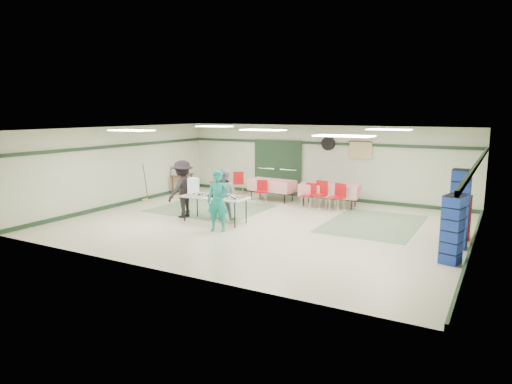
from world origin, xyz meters
The scene contains 42 objects.
floor centered at (0.00, 0.00, 0.00)m, with size 11.00×11.00×0.00m, color beige.
ceiling centered at (0.00, 0.00, 2.70)m, with size 11.00×11.00×0.00m, color white.
wall_back centered at (0.00, 4.50, 1.35)m, with size 11.00×11.00×0.00m, color #B6BDA1.
wall_front centered at (0.00, -4.50, 1.35)m, with size 11.00×11.00×0.00m, color #B6BDA1.
wall_left centered at (-5.50, 0.00, 1.35)m, with size 9.00×9.00×0.00m, color #B6BDA1.
wall_right centered at (5.50, 0.00, 1.35)m, with size 9.00×9.00×0.00m, color #B6BDA1.
trim_back centered at (0.00, 4.47, 2.05)m, with size 11.00×0.06×0.10m, color #1C331E.
baseboard_back centered at (0.00, 4.47, 0.06)m, with size 11.00×0.06×0.12m, color #1C331E.
trim_left centered at (-5.47, 0.00, 2.05)m, with size 9.00×0.06×0.10m, color #1C331E.
baseboard_left centered at (-5.47, 0.00, 0.06)m, with size 9.00×0.06×0.12m, color #1C331E.
trim_right centered at (5.47, 0.00, 2.05)m, with size 9.00×0.06×0.10m, color #1C331E.
baseboard_right centered at (5.47, 0.00, 0.06)m, with size 9.00×0.06×0.12m, color #1C331E.
green_patch_a centered at (-2.50, 1.00, 0.00)m, with size 3.50×3.00×0.01m, color gray.
green_patch_b centered at (2.80, 1.50, 0.00)m, with size 2.50×3.50×0.01m, color gray.
double_door_left centered at (-2.20, 4.44, 1.05)m, with size 0.90×0.06×2.10m, color gray.
double_door_right centered at (-1.25, 4.44, 1.05)m, with size 0.90×0.06×2.10m, color gray.
door_frame centered at (-1.73, 4.42, 1.05)m, with size 2.00×0.03×2.15m, color #1C331E.
wall_fan centered at (0.30, 4.44, 2.05)m, with size 0.50×0.50×0.10m, color black.
scroll_banner centered at (1.50, 4.44, 1.85)m, with size 0.80×0.02×0.60m, color #CBB97F.
serving_table centered at (-1.30, -0.53, 0.72)m, with size 2.00×0.85×0.76m.
sheet_tray_right centered at (-0.69, -0.56, 0.77)m, with size 0.63×0.48×0.02m, color silver.
sheet_tray_mid centered at (-1.42, -0.38, 0.77)m, with size 0.56×0.43×0.02m, color silver.
sheet_tray_left centered at (-1.82, -0.63, 0.77)m, with size 0.57×0.43×0.02m, color silver.
baking_pan centered at (-1.20, -0.57, 0.80)m, with size 0.45×0.28×0.08m, color black.
foam_box_stack centered at (-2.12, -0.46, 1.00)m, with size 0.26×0.24×0.48m, color white.
volunteer_teal centered at (-0.65, -1.32, 0.82)m, with size 0.60×0.39×1.65m, color #148C7F.
volunteer_grey centered at (-1.29, -0.06, 0.76)m, with size 0.74×0.58×1.53m, color gray.
volunteer_dark centered at (-2.52, -0.44, 0.87)m, with size 1.13×0.65×1.74m, color black.
dining_table_a centered at (0.83, 3.25, 0.57)m, with size 2.06×1.10×0.77m.
dining_table_b centered at (-1.37, 3.25, 0.57)m, with size 1.74×0.89×0.77m.
chair_a centered at (0.71, 2.69, 0.58)m, with size 0.52×0.52×0.94m.
chair_b centered at (0.34, 2.68, 0.51)m, with size 0.45×0.45×0.83m.
chair_c centered at (1.35, 2.68, 0.55)m, with size 0.52×0.52×0.90m.
chair_d centered at (-1.48, 2.67, 0.49)m, with size 0.47×0.47×0.81m.
chair_loose_a centered at (-3.07, 3.72, 0.54)m, with size 0.57×0.57×0.88m.
chair_loose_b centered at (-3.87, 3.53, 0.53)m, with size 0.53×0.53×0.87m.
crate_stack_blue_a centered at (5.15, 0.14, 0.94)m, with size 0.41×0.41×1.87m, color navy.
crate_stack_red centered at (5.15, 1.02, 0.56)m, with size 0.43×0.43×1.12m, color maroon.
crate_stack_blue_b centered at (5.15, -1.18, 0.74)m, with size 0.38×0.38×1.47m, color navy.
printer_table centered at (-5.15, 2.85, 0.65)m, with size 0.82×1.06×0.74m.
office_printer centered at (-5.15, 2.72, 0.94)m, with size 0.49×0.43×0.39m, color beige.
broom centered at (-5.23, 0.86, 0.69)m, with size 0.03×0.03×1.33m, color brown.
Camera 1 is at (6.06, -11.29, 3.18)m, focal length 32.00 mm.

